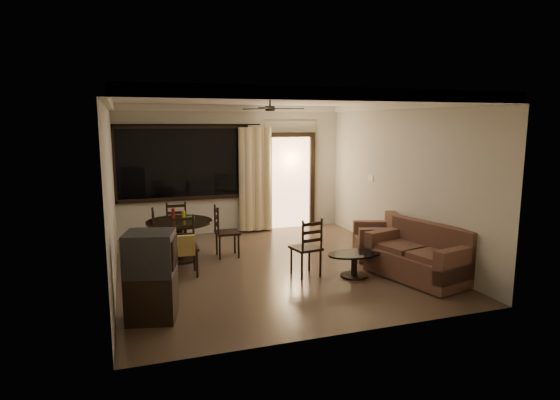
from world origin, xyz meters
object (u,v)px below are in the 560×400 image
object	(u,v)px
dining_chair_north	(176,235)
sofa	(421,258)
armchair	(380,240)
dining_chair_south	(185,257)
dining_chair_west	(144,248)
tv_cabinet	(151,276)
coffee_table	(354,261)
dining_table	(180,229)
side_chair	(306,258)
dining_chair_east	(227,241)

from	to	relation	value
dining_chair_north	sofa	world-z (taller)	dining_chair_north
sofa	armchair	distance (m)	1.19
dining_chair_north	sofa	xyz separation A→B (m)	(3.45, -2.96, 0.05)
dining_chair_north	dining_chair_south	bearing A→B (deg)	90.00
dining_chair_north	dining_chair_west	bearing A→B (deg)	51.65
dining_chair_north	tv_cabinet	xyz separation A→B (m)	(-0.65, -3.23, 0.28)
dining_chair_south	dining_chair_north	distance (m)	1.64
dining_chair_west	dining_chair_south	bearing A→B (deg)	35.58
dining_chair_west	dining_chair_north	distance (m)	1.00
armchair	coffee_table	xyz separation A→B (m)	(-0.93, -0.79, -0.07)
dining_table	dining_chair_north	world-z (taller)	dining_chair_north
sofa	coffee_table	world-z (taller)	sofa
dining_chair_west	sofa	size ratio (longest dim) A/B	0.55
dining_chair_south	armchair	world-z (taller)	dining_chair_south
dining_table	dining_chair_south	xyz separation A→B (m)	(-0.03, -0.86, -0.26)
dining_chair_west	dining_chair_south	xyz separation A→B (m)	(0.59, -0.88, 0.02)
dining_chair_south	dining_chair_north	xyz separation A→B (m)	(0.05, 1.64, -0.02)
dining_table	dining_chair_west	size ratio (longest dim) A/B	1.21
armchair	side_chair	distance (m)	1.71
dining_chair_east	coffee_table	bearing A→B (deg)	-134.58
dining_table	side_chair	xyz separation A→B (m)	(1.81, -1.48, -0.29)
side_chair	armchair	bearing A→B (deg)	-172.28
dining_table	dining_chair_south	bearing A→B (deg)	-91.73
dining_chair_north	side_chair	size ratio (longest dim) A/B	1.00
dining_chair_west	dining_chair_south	distance (m)	1.06
sofa	dining_chair_south	bearing A→B (deg)	144.80
dining_chair_south	coffee_table	size ratio (longest dim) A/B	1.08
dining_chair_south	dining_table	bearing A→B (deg)	89.89
dining_chair_south	coffee_table	world-z (taller)	dining_chair_south
armchair	dining_table	bearing A→B (deg)	-177.32
dining_table	tv_cabinet	xyz separation A→B (m)	(-0.63, -2.44, -0.01)
dining_table	dining_chair_south	size ratio (longest dim) A/B	1.21
dining_chair_south	side_chair	distance (m)	1.94
sofa	side_chair	xyz separation A→B (m)	(-1.66, 0.70, -0.05)
dining_table	dining_chair_east	world-z (taller)	dining_chair_east
sofa	side_chair	size ratio (longest dim) A/B	1.81
dining_chair_west	dining_chair_east	bearing A→B (deg)	89.76
dining_table	sofa	bearing A→B (deg)	-32.13
coffee_table	dining_chair_west	bearing A→B (deg)	150.13
dining_chair_east	tv_cabinet	world-z (taller)	tv_cabinet
tv_cabinet	armchair	bearing A→B (deg)	33.57
dining_table	tv_cabinet	distance (m)	2.52
dining_chair_south	dining_chair_east	bearing A→B (deg)	45.70
dining_chair_east	sofa	distance (m)	3.40
side_chair	dining_table	bearing A→B (deg)	-48.40
dining_chair_south	dining_chair_north	size ratio (longest dim) A/B	1.00
dining_chair_west	side_chair	bearing A→B (deg)	59.86
dining_table	dining_chair_east	distance (m)	0.88
armchair	coffee_table	size ratio (longest dim) A/B	1.12
dining_chair_east	side_chair	distance (m)	1.75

